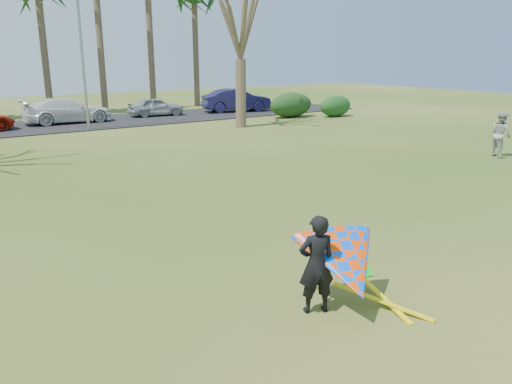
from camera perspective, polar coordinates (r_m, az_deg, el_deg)
ground at (r=10.71m, az=6.17°, el=-8.04°), size 100.00×100.00×0.00m
parking_strip at (r=33.29m, az=-23.38°, el=6.90°), size 46.00×7.00×0.06m
bare_tree_right at (r=30.36m, az=-1.82°, el=19.81°), size 6.27×6.27×9.21m
streetlight at (r=30.62m, az=-19.00°, el=15.04°), size 2.28×0.18×8.00m
hedge_near at (r=35.34m, az=4.03°, el=9.90°), size 3.43×1.55×1.71m
hedge_far at (r=36.10m, az=9.07°, el=9.68°), size 2.67×1.25×1.48m
car_3 at (r=34.08m, az=-20.72°, el=8.72°), size 5.43×2.29×1.56m
car_4 at (r=36.34m, az=-11.37°, el=9.55°), size 3.94×1.91×1.29m
car_5 at (r=38.44m, az=-2.23°, el=10.45°), size 5.44×3.03×1.70m
pedestrian_a at (r=23.84m, az=26.18°, el=5.94°), size 1.03×1.14×1.92m
kite_flyer at (r=8.60m, az=9.93°, el=-8.11°), size 2.13×2.39×2.02m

